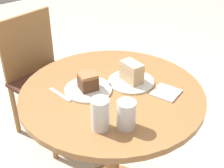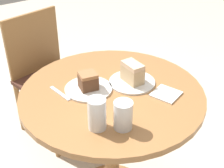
{
  "view_description": "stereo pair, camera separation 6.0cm",
  "coord_description": "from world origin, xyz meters",
  "px_view_note": "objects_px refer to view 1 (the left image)",
  "views": [
    {
      "loc": [
        -0.8,
        -0.99,
        1.59
      ],
      "look_at": [
        0.0,
        0.0,
        0.79
      ],
      "focal_mm": 50.0,
      "sensor_mm": 36.0,
      "label": 1
    },
    {
      "loc": [
        -0.75,
        -1.02,
        1.59
      ],
      "look_at": [
        0.0,
        0.0,
        0.79
      ],
      "focal_mm": 50.0,
      "sensor_mm": 36.0,
      "label": 2
    }
  ],
  "objects_px": {
    "chair": "(45,75)",
    "cake_slice_near": "(88,81)",
    "plate_near": "(88,89)",
    "plate_far": "(132,82)",
    "cake_slice_far": "(132,72)",
    "glass_lemonade": "(100,116)",
    "glass_water": "(126,116)"
  },
  "relations": [
    {
      "from": "cake_slice_far",
      "to": "chair",
      "type": "bearing_deg",
      "value": 96.7
    },
    {
      "from": "cake_slice_near",
      "to": "glass_lemonade",
      "type": "distance_m",
      "value": 0.29
    },
    {
      "from": "plate_far",
      "to": "cake_slice_far",
      "type": "xyz_separation_m",
      "value": [
        0.0,
        0.0,
        0.06
      ]
    },
    {
      "from": "chair",
      "to": "glass_water",
      "type": "relative_size",
      "value": 7.03
    },
    {
      "from": "cake_slice_far",
      "to": "glass_lemonade",
      "type": "distance_m",
      "value": 0.38
    },
    {
      "from": "chair",
      "to": "cake_slice_near",
      "type": "bearing_deg",
      "value": -109.95
    },
    {
      "from": "glass_lemonade",
      "to": "glass_water",
      "type": "relative_size",
      "value": 1.13
    },
    {
      "from": "cake_slice_near",
      "to": "glass_lemonade",
      "type": "height_order",
      "value": "glass_lemonade"
    },
    {
      "from": "glass_lemonade",
      "to": "glass_water",
      "type": "xyz_separation_m",
      "value": [
        0.09,
        -0.06,
        -0.01
      ]
    },
    {
      "from": "glass_water",
      "to": "glass_lemonade",
      "type": "bearing_deg",
      "value": 144.35
    },
    {
      "from": "glass_lemonade",
      "to": "plate_near",
      "type": "bearing_deg",
      "value": 64.52
    },
    {
      "from": "plate_near",
      "to": "glass_lemonade",
      "type": "height_order",
      "value": "glass_lemonade"
    },
    {
      "from": "plate_near",
      "to": "glass_lemonade",
      "type": "bearing_deg",
      "value": -115.48
    },
    {
      "from": "cake_slice_far",
      "to": "glass_lemonade",
      "type": "bearing_deg",
      "value": -151.82
    },
    {
      "from": "cake_slice_far",
      "to": "glass_water",
      "type": "xyz_separation_m",
      "value": [
        -0.25,
        -0.24,
        -0.0
      ]
    },
    {
      "from": "chair",
      "to": "cake_slice_near",
      "type": "xyz_separation_m",
      "value": [
        -0.12,
        -0.72,
        0.34
      ]
    },
    {
      "from": "cake_slice_near",
      "to": "cake_slice_far",
      "type": "xyz_separation_m",
      "value": [
        0.21,
        -0.08,
        0.01
      ]
    },
    {
      "from": "chair",
      "to": "cake_slice_near",
      "type": "relative_size",
      "value": 8.82
    },
    {
      "from": "plate_far",
      "to": "glass_water",
      "type": "height_order",
      "value": "glass_water"
    },
    {
      "from": "cake_slice_far",
      "to": "glass_water",
      "type": "height_order",
      "value": "glass_water"
    },
    {
      "from": "cake_slice_far",
      "to": "glass_water",
      "type": "bearing_deg",
      "value": -136.15
    },
    {
      "from": "plate_near",
      "to": "plate_far",
      "type": "height_order",
      "value": "same"
    },
    {
      "from": "plate_far",
      "to": "cake_slice_near",
      "type": "xyz_separation_m",
      "value": [
        -0.21,
        0.08,
        0.05
      ]
    },
    {
      "from": "plate_near",
      "to": "cake_slice_far",
      "type": "height_order",
      "value": "cake_slice_far"
    },
    {
      "from": "plate_near",
      "to": "cake_slice_near",
      "type": "relative_size",
      "value": 2.35
    },
    {
      "from": "plate_far",
      "to": "cake_slice_near",
      "type": "height_order",
      "value": "cake_slice_near"
    },
    {
      "from": "cake_slice_near",
      "to": "glass_water",
      "type": "distance_m",
      "value": 0.33
    },
    {
      "from": "plate_far",
      "to": "glass_lemonade",
      "type": "bearing_deg",
      "value": -151.82
    },
    {
      "from": "plate_near",
      "to": "glass_water",
      "type": "distance_m",
      "value": 0.33
    },
    {
      "from": "plate_near",
      "to": "glass_lemonade",
      "type": "xyz_separation_m",
      "value": [
        -0.13,
        -0.26,
        0.06
      ]
    },
    {
      "from": "cake_slice_far",
      "to": "glass_lemonade",
      "type": "relative_size",
      "value": 0.85
    },
    {
      "from": "chair",
      "to": "plate_far",
      "type": "relative_size",
      "value": 3.75
    }
  ]
}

